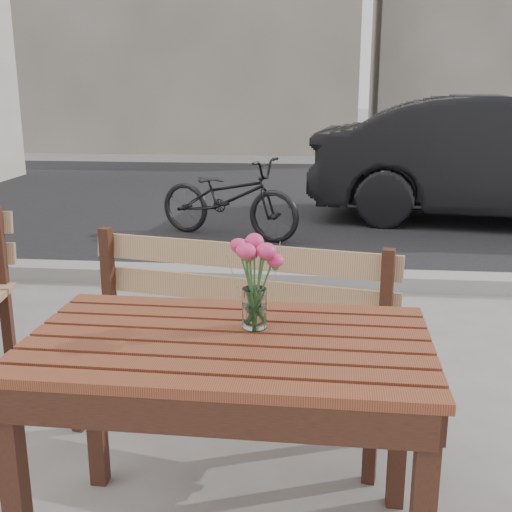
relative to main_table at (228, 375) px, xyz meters
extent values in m
cube|color=black|center=(0.06, 7.05, -0.66)|extent=(30.00, 8.00, 0.00)
cube|color=gray|center=(0.06, 3.05, -0.60)|extent=(30.00, 0.25, 0.12)
cube|color=maroon|center=(0.00, 0.00, 0.11)|extent=(1.30, 0.78, 0.03)
cube|color=black|center=(-0.60, -0.31, -0.28)|extent=(0.07, 0.07, 0.76)
cube|color=black|center=(-0.58, 0.33, -0.28)|extent=(0.07, 0.07, 0.76)
cube|color=black|center=(0.60, 0.31, -0.28)|extent=(0.07, 0.07, 0.76)
cube|color=#99724F|center=(-0.12, 0.74, -0.19)|extent=(1.53, 0.69, 0.03)
cube|color=#99724F|center=(-0.08, 0.96, 0.06)|extent=(1.45, 0.33, 0.40)
cube|color=black|center=(-0.82, 0.71, -0.42)|extent=(0.06, 0.06, 0.49)
cube|color=black|center=(0.50, 0.44, -0.42)|extent=(0.06, 0.06, 0.49)
cube|color=black|center=(-0.75, 1.04, -0.21)|extent=(0.06, 0.06, 0.90)
cube|color=black|center=(0.57, 0.77, -0.21)|extent=(0.06, 0.06, 0.90)
cylinder|color=white|center=(0.07, 0.10, 0.20)|extent=(0.08, 0.08, 0.14)
cylinder|color=#366C32|center=(0.07, 0.10, 0.27)|extent=(0.05, 0.05, 0.27)
cube|color=black|center=(-1.45, 1.33, -0.19)|extent=(0.06, 0.06, 0.94)
imported|color=black|center=(2.39, 5.74, 0.06)|extent=(4.54, 2.12, 1.44)
imported|color=black|center=(-0.67, 4.66, -0.24)|extent=(1.70, 1.10, 0.84)
camera|label=1|loc=(0.28, -1.88, 0.91)|focal=45.00mm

